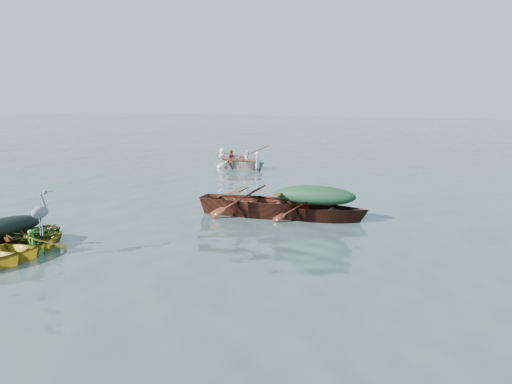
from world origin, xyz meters
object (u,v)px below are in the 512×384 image
(yellow_dinghy, at_px, (19,258))
(green_tarp_boat, at_px, (314,220))
(heron, at_px, (41,219))
(dark_covered_boat, at_px, (7,250))
(open_wooden_boat, at_px, (260,216))
(rowed_boat, at_px, (240,168))

(yellow_dinghy, xyz_separation_m, green_tarp_boat, (4.46, 5.60, 0.00))
(green_tarp_boat, xyz_separation_m, heron, (-3.93, -5.44, 0.83))
(yellow_dinghy, height_order, heron, heron)
(dark_covered_boat, bearing_deg, yellow_dinghy, -13.11)
(open_wooden_boat, height_order, heron, heron)
(dark_covered_boat, xyz_separation_m, green_tarp_boat, (5.16, 5.32, 0.00))
(yellow_dinghy, distance_m, rowed_boat, 13.45)
(rowed_boat, bearing_deg, dark_covered_boat, -166.94)
(dark_covered_boat, bearing_deg, rowed_boat, 102.93)
(open_wooden_boat, height_order, rowed_boat, open_wooden_boat)
(heron, bearing_deg, yellow_dinghy, -174.81)
(green_tarp_boat, relative_size, heron, 4.32)
(yellow_dinghy, distance_m, dark_covered_boat, 0.75)
(open_wooden_boat, distance_m, heron, 5.83)
(open_wooden_boat, relative_size, rowed_boat, 1.26)
(yellow_dinghy, bearing_deg, rowed_boat, 85.60)
(yellow_dinghy, height_order, rowed_boat, rowed_boat)
(rowed_boat, bearing_deg, open_wooden_boat, -140.91)
(rowed_boat, xyz_separation_m, heron, (2.22, -13.18, 0.83))
(dark_covered_boat, distance_m, open_wooden_boat, 6.29)
(green_tarp_boat, height_order, heron, heron)
(open_wooden_boat, bearing_deg, green_tarp_boat, -88.56)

